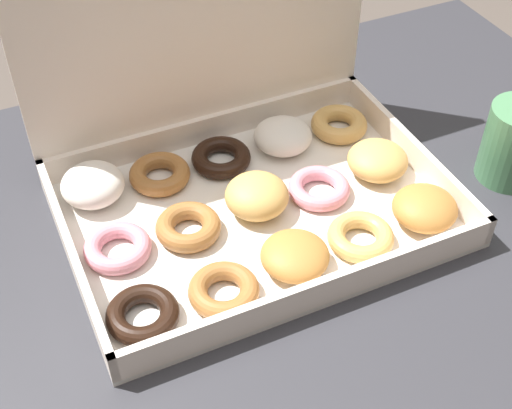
# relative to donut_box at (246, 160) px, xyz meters

# --- Properties ---
(dining_table) EXTENTS (0.95, 0.71, 0.78)m
(dining_table) POSITION_rel_donut_box_xyz_m (0.03, -0.07, -0.19)
(dining_table) COLOR #2D2D33
(dining_table) RESTS_ON ground_plane
(donut_box) EXTENTS (0.42, 0.30, 0.31)m
(donut_box) POSITION_rel_donut_box_xyz_m (0.00, 0.00, 0.00)
(donut_box) COLOR silver
(donut_box) RESTS_ON dining_table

